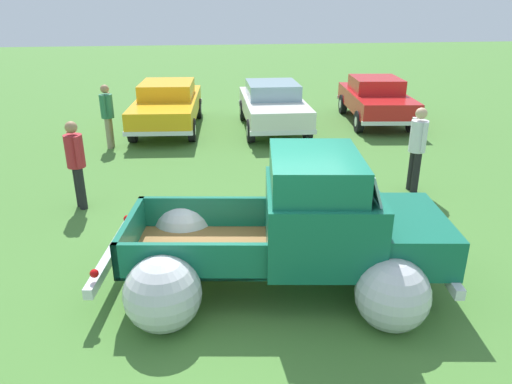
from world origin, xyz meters
TOP-DOWN VIEW (x-y plane):
  - ground_plane at (0.00, 0.00)m, footprint 80.00×80.00m
  - vintage_pickup_truck at (0.38, -0.05)m, footprint 4.83×3.25m
  - show_car_0 at (-1.73, 9.18)m, footprint 2.24×4.75m
  - show_car_1 at (1.49, 8.67)m, footprint 1.96×4.40m
  - show_car_2 at (5.00, 9.20)m, footprint 2.29×4.37m
  - spectator_0 at (-3.24, 7.27)m, footprint 0.39×0.54m
  - spectator_1 at (3.54, 3.13)m, footprint 0.37×0.54m
  - spectator_2 at (-3.21, 3.16)m, footprint 0.46×0.51m

SIDE VIEW (x-z plane):
  - ground_plane at x=0.00m, z-range 0.00..0.00m
  - vintage_pickup_truck at x=0.38m, z-range -0.22..1.74m
  - show_car_2 at x=5.00m, z-range 0.06..1.49m
  - show_car_1 at x=1.49m, z-range 0.07..1.50m
  - show_car_0 at x=-1.73m, z-range 0.07..1.50m
  - spectator_2 at x=-3.21m, z-range 0.12..1.83m
  - spectator_0 at x=-3.24m, z-range 0.12..1.83m
  - spectator_1 at x=3.54m, z-range 0.13..1.90m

